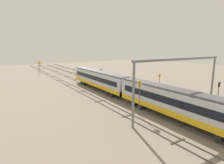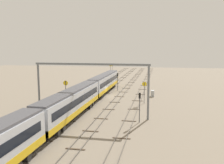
{
  "view_description": "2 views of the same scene",
  "coord_description": "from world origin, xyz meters",
  "px_view_note": "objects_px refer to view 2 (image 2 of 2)",
  "views": [
    {
      "loc": [
        -36.08,
        24.23,
        10.93
      ],
      "look_at": [
        3.89,
        -1.26,
        1.79
      ],
      "focal_mm": 28.62,
      "sensor_mm": 36.0,
      "label": 1
    },
    {
      "loc": [
        -57.86,
        -11.94,
        11.9
      ],
      "look_at": [
        6.19,
        0.64,
        2.73
      ],
      "focal_mm": 39.0,
      "sensor_mm": 36.0,
      "label": 2
    }
  ],
  "objects_px": {
    "speed_sign_distant_end": "(144,89)",
    "relay_cabinet": "(153,93)",
    "speed_sign_near_foreground": "(112,68)",
    "speed_sign_mid_trackside": "(110,68)",
    "speed_sign_far_trackside": "(66,91)",
    "train": "(38,125)",
    "overhead_gantry": "(91,76)",
    "signal_light_trackside_approach": "(118,79)",
    "signal_light_trackside_departure": "(140,103)"
  },
  "relations": [
    {
      "from": "speed_sign_distant_end",
      "to": "relay_cabinet",
      "type": "relative_size",
      "value": 3.15
    },
    {
      "from": "speed_sign_near_foreground",
      "to": "speed_sign_mid_trackside",
      "type": "bearing_deg",
      "value": 177.02
    },
    {
      "from": "speed_sign_mid_trackside",
      "to": "relay_cabinet",
      "type": "relative_size",
      "value": 3.35
    },
    {
      "from": "speed_sign_distant_end",
      "to": "speed_sign_far_trackside",
      "type": "bearing_deg",
      "value": 121.95
    },
    {
      "from": "speed_sign_distant_end",
      "to": "relay_cabinet",
      "type": "bearing_deg",
      "value": -11.12
    },
    {
      "from": "train",
      "to": "speed_sign_distant_end",
      "type": "bearing_deg",
      "value": -23.65
    },
    {
      "from": "speed_sign_far_trackside",
      "to": "relay_cabinet",
      "type": "bearing_deg",
      "value": -43.11
    },
    {
      "from": "overhead_gantry",
      "to": "signal_light_trackside_approach",
      "type": "bearing_deg",
      "value": -0.09
    },
    {
      "from": "speed_sign_near_foreground",
      "to": "speed_sign_far_trackside",
      "type": "xyz_separation_m",
      "value": [
        -64.13,
        -3.51,
        0.6
      ]
    },
    {
      "from": "relay_cabinet",
      "to": "overhead_gantry",
      "type": "bearing_deg",
      "value": 153.68
    },
    {
      "from": "signal_light_trackside_approach",
      "to": "signal_light_trackside_departure",
      "type": "height_order",
      "value": "signal_light_trackside_approach"
    },
    {
      "from": "signal_light_trackside_approach",
      "to": "speed_sign_mid_trackside",
      "type": "bearing_deg",
      "value": 14.43
    },
    {
      "from": "speed_sign_mid_trackside",
      "to": "relay_cabinet",
      "type": "bearing_deg",
      "value": -155.99
    },
    {
      "from": "speed_sign_mid_trackside",
      "to": "speed_sign_far_trackside",
      "type": "bearing_deg",
      "value": -176.55
    },
    {
      "from": "train",
      "to": "speed_sign_far_trackside",
      "type": "height_order",
      "value": "speed_sign_far_trackside"
    },
    {
      "from": "speed_sign_distant_end",
      "to": "signal_light_trackside_approach",
      "type": "xyz_separation_m",
      "value": [
        14.5,
        8.34,
        0.1
      ]
    },
    {
      "from": "train",
      "to": "speed_sign_far_trackside",
      "type": "distance_m",
      "value": 17.06
    },
    {
      "from": "speed_sign_far_trackside",
      "to": "speed_sign_near_foreground",
      "type": "bearing_deg",
      "value": 3.13
    },
    {
      "from": "speed_sign_near_foreground",
      "to": "signal_light_trackside_departure",
      "type": "distance_m",
      "value": 71.48
    },
    {
      "from": "speed_sign_near_foreground",
      "to": "relay_cabinet",
      "type": "bearing_deg",
      "value": -157.63
    },
    {
      "from": "overhead_gantry",
      "to": "speed_sign_mid_trackside",
      "type": "relative_size",
      "value": 4.03
    },
    {
      "from": "overhead_gantry",
      "to": "signal_light_trackside_departure",
      "type": "distance_m",
      "value": 9.55
    },
    {
      "from": "train",
      "to": "speed_sign_near_foreground",
      "type": "distance_m",
      "value": 81.15
    },
    {
      "from": "speed_sign_distant_end",
      "to": "signal_light_trackside_departure",
      "type": "distance_m",
      "value": 13.99
    },
    {
      "from": "signal_light_trackside_departure",
      "to": "speed_sign_far_trackside",
      "type": "bearing_deg",
      "value": 70.69
    },
    {
      "from": "overhead_gantry",
      "to": "speed_sign_far_trackside",
      "type": "height_order",
      "value": "overhead_gantry"
    },
    {
      "from": "overhead_gantry",
      "to": "relay_cabinet",
      "type": "distance_m",
      "value": 23.35
    },
    {
      "from": "speed_sign_near_foreground",
      "to": "signal_light_trackside_approach",
      "type": "relative_size",
      "value": 0.96
    },
    {
      "from": "speed_sign_far_trackside",
      "to": "signal_light_trackside_departure",
      "type": "height_order",
      "value": "speed_sign_far_trackside"
    },
    {
      "from": "speed_sign_near_foreground",
      "to": "speed_sign_far_trackside",
      "type": "bearing_deg",
      "value": -176.87
    },
    {
      "from": "speed_sign_far_trackside",
      "to": "relay_cabinet",
      "type": "distance_m",
      "value": 23.45
    },
    {
      "from": "signal_light_trackside_approach",
      "to": "signal_light_trackside_departure",
      "type": "distance_m",
      "value": 29.72
    },
    {
      "from": "speed_sign_near_foreground",
      "to": "signal_light_trackside_departure",
      "type": "height_order",
      "value": "signal_light_trackside_departure"
    },
    {
      "from": "overhead_gantry",
      "to": "relay_cabinet",
      "type": "height_order",
      "value": "overhead_gantry"
    },
    {
      "from": "signal_light_trackside_approach",
      "to": "speed_sign_far_trackside",
      "type": "bearing_deg",
      "value": 165.69
    },
    {
      "from": "speed_sign_near_foreground",
      "to": "signal_light_trackside_departure",
      "type": "bearing_deg",
      "value": -165.46
    },
    {
      "from": "speed_sign_near_foreground",
      "to": "speed_sign_distant_end",
      "type": "bearing_deg",
      "value": -162.11
    },
    {
      "from": "speed_sign_far_trackside",
      "to": "signal_light_trackside_approach",
      "type": "height_order",
      "value": "speed_sign_far_trackside"
    },
    {
      "from": "overhead_gantry",
      "to": "speed_sign_near_foreground",
      "type": "relative_size",
      "value": 4.25
    },
    {
      "from": "speed_sign_far_trackside",
      "to": "signal_light_trackside_departure",
      "type": "bearing_deg",
      "value": -109.31
    },
    {
      "from": "speed_sign_distant_end",
      "to": "signal_light_trackside_approach",
      "type": "distance_m",
      "value": 16.72
    },
    {
      "from": "speed_sign_distant_end",
      "to": "signal_light_trackside_departure",
      "type": "xyz_separation_m",
      "value": [
        -13.99,
        -0.13,
        0.05
      ]
    },
    {
      "from": "overhead_gantry",
      "to": "speed_sign_far_trackside",
      "type": "xyz_separation_m",
      "value": [
        3.17,
        5.93,
        -3.34
      ]
    },
    {
      "from": "speed_sign_distant_end",
      "to": "signal_light_trackside_departure",
      "type": "bearing_deg",
      "value": -179.47
    },
    {
      "from": "train",
      "to": "relay_cabinet",
      "type": "height_order",
      "value": "train"
    },
    {
      "from": "overhead_gantry",
      "to": "speed_sign_mid_trackside",
      "type": "distance_m",
      "value": 64.9
    },
    {
      "from": "signal_light_trackside_departure",
      "to": "relay_cabinet",
      "type": "relative_size",
      "value": 3.26
    },
    {
      "from": "overhead_gantry",
      "to": "speed_sign_near_foreground",
      "type": "bearing_deg",
      "value": 7.98
    },
    {
      "from": "overhead_gantry",
      "to": "signal_light_trackside_departure",
      "type": "relative_size",
      "value": 4.15
    },
    {
      "from": "speed_sign_mid_trackside",
      "to": "speed_sign_far_trackside",
      "type": "relative_size",
      "value": 0.87
    }
  ]
}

